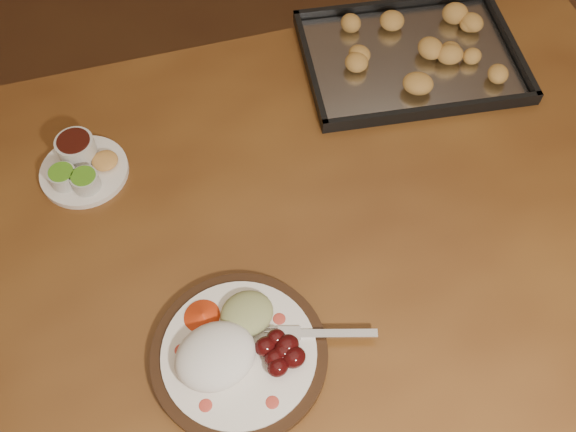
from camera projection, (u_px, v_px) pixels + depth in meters
ground at (336, 323)px, 1.74m from camera, size 4.00×4.00×0.00m
dining_table at (262, 267)px, 1.09m from camera, size 1.65×1.19×0.75m
dinner_plate at (236, 350)px, 0.89m from camera, size 0.31×0.25×0.06m
condiment_saucer at (81, 165)px, 1.06m from camera, size 0.15×0.15×0.05m
baking_tray at (411, 55)px, 1.21m from camera, size 0.47×0.40×0.04m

